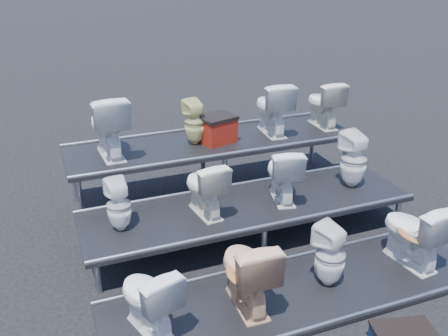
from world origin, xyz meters
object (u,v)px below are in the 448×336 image
object	(u,v)px
toilet_2	(330,255)
toilet_7	(354,159)
toilet_9	(195,122)
toilet_0	(148,298)
toilet_1	(247,271)
toilet_10	(272,107)
toilet_11	(324,103)
toilet_3	(413,232)
red_crate	(217,131)
toilet_6	(283,173)
toilet_5	(205,187)
toilet_8	(108,125)
toilet_4	(119,205)

from	to	relation	value
toilet_2	toilet_7	world-z (taller)	toilet_7
toilet_7	toilet_9	xyz separation A→B (m)	(-1.81, 1.30, 0.34)
toilet_0	toilet_9	bearing A→B (deg)	-134.59
toilet_1	toilet_10	world-z (taller)	toilet_10
toilet_1	toilet_11	world-z (taller)	toilet_11
toilet_1	toilet_7	distance (m)	2.52
toilet_3	toilet_10	bearing A→B (deg)	-83.96
red_crate	toilet_2	bearing A→B (deg)	-98.19
toilet_6	toilet_3	bearing A→B (deg)	141.82
toilet_2	toilet_7	distance (m)	1.78
toilet_5	toilet_8	world-z (taller)	toilet_8
toilet_0	toilet_6	bearing A→B (deg)	-165.39
toilet_0	toilet_10	bearing A→B (deg)	-151.88
toilet_0	toilet_2	xyz separation A→B (m)	(2.00, 0.00, -0.01)
toilet_6	toilet_8	xyz separation A→B (m)	(-1.95, 1.30, 0.46)
red_crate	toilet_10	bearing A→B (deg)	-12.41
toilet_7	toilet_10	world-z (taller)	toilet_10
toilet_1	toilet_5	distance (m)	1.34
toilet_0	toilet_8	xyz separation A→B (m)	(0.13, 2.60, 0.86)
toilet_7	red_crate	distance (m)	1.95
toilet_3	toilet_5	distance (m)	2.47
toilet_7	toilet_10	distance (m)	1.49
toilet_1	toilet_2	world-z (taller)	toilet_1
toilet_10	toilet_7	bearing A→B (deg)	118.66
toilet_7	toilet_6	bearing A→B (deg)	-9.13
toilet_4	toilet_10	distance (m)	2.91
toilet_6	red_crate	size ratio (longest dim) A/B	1.54
toilet_0	red_crate	bearing A→B (deg)	-140.46
toilet_4	toilet_8	world-z (taller)	toilet_8
toilet_5	toilet_10	xyz separation A→B (m)	(1.53, 1.30, 0.45)
toilet_1	toilet_6	bearing A→B (deg)	-127.27
toilet_3	toilet_6	distance (m)	1.69
toilet_8	red_crate	bearing A→B (deg)	174.99
toilet_1	toilet_6	world-z (taller)	toilet_6
toilet_8	toilet_10	bearing A→B (deg)	177.03
toilet_2	red_crate	bearing A→B (deg)	-102.68
toilet_6	red_crate	distance (m)	1.33
red_crate	toilet_9	bearing A→B (deg)	154.47
toilet_5	toilet_7	world-z (taller)	toilet_7
toilet_0	toilet_5	xyz separation A→B (m)	(1.02, 1.30, 0.38)
red_crate	toilet_3	bearing A→B (deg)	-76.32
toilet_6	toilet_10	distance (m)	1.45
toilet_0	toilet_1	distance (m)	1.02
toilet_6	red_crate	world-z (taller)	red_crate
toilet_2	toilet_6	size ratio (longest dim) A/B	1.00
toilet_6	toilet_9	bearing A→B (deg)	-46.65
toilet_11	red_crate	bearing A→B (deg)	2.93
toilet_3	toilet_6	world-z (taller)	toilet_6
toilet_9	red_crate	distance (m)	0.36
toilet_4	toilet_5	distance (m)	1.03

